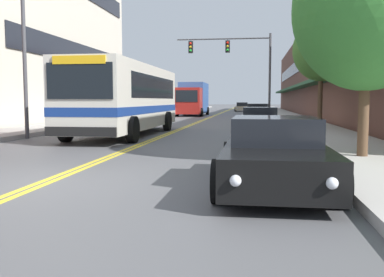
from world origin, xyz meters
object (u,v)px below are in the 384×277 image
car_silver_parked_left_near (166,110)px  car_black_parked_right_foreground (275,154)px  car_beige_moving_lead (242,107)px  box_truck (193,99)px  street_lamp_left_near (29,13)px  car_white_parked_right_far (260,121)px  car_navy_parked_left_far (139,113)px  street_tree_right_near (367,9)px  traffic_signal_mast (238,59)px  car_charcoal_parked_right_mid (257,113)px  fire_hydrant (301,125)px  city_bus (127,96)px  street_tree_right_mid (321,50)px

car_silver_parked_left_near → car_black_parked_right_foreground: car_silver_parked_left_near is taller
car_beige_moving_lead → box_truck: 18.54m
car_black_parked_right_foreground → street_lamp_left_near: (-9.41, 8.61, 4.51)m
car_white_parked_right_far → car_beige_moving_lead: car_beige_moving_lead is taller
car_navy_parked_left_far → street_tree_right_near: bearing=-60.1°
car_silver_parked_left_near → traffic_signal_mast: 10.05m
car_silver_parked_left_near → car_beige_moving_lead: 23.32m
car_charcoal_parked_right_mid → traffic_signal_mast: size_ratio=0.64×
car_navy_parked_left_far → street_lamp_left_near: street_lamp_left_near is taller
car_silver_parked_left_near → fire_hydrant: size_ratio=6.14×
city_bus → car_charcoal_parked_right_mid: size_ratio=2.25×
car_black_parked_right_foreground → car_charcoal_parked_right_mid: size_ratio=0.97×
box_truck → car_charcoal_parked_right_mid: bearing=-58.6°
car_charcoal_parked_right_mid → fire_hydrant: bearing=-83.8°
street_tree_right_near → street_tree_right_mid: size_ratio=1.01×
street_tree_right_mid → street_tree_right_near: bearing=-93.2°
fire_hydrant → car_silver_parked_left_near: bearing=115.2°
car_silver_parked_left_near → box_truck: (1.95, 4.46, 1.11)m
car_black_parked_right_foreground → street_tree_right_mid: street_tree_right_mid is taller
car_white_parked_right_far → street_tree_right_mid: 5.46m
car_beige_moving_lead → car_charcoal_parked_right_mid: bearing=-86.1°
car_charcoal_parked_right_mid → street_tree_right_near: size_ratio=0.84×
traffic_signal_mast → car_beige_moving_lead: bearing=90.7°
car_white_parked_right_far → street_lamp_left_near: street_lamp_left_near is taller
car_beige_moving_lead → street_lamp_left_near: street_lamp_left_near is taller
car_charcoal_parked_right_mid → traffic_signal_mast: traffic_signal_mast is taller
city_bus → car_silver_parked_left_near: (-2.49, 20.74, -1.13)m
traffic_signal_mast → car_navy_parked_left_far: bearing=-153.3°
car_charcoal_parked_right_mid → street_tree_right_near: bearing=-83.7°
car_silver_parked_left_near → car_charcoal_parked_right_mid: car_silver_parked_left_near is taller
city_bus → street_tree_right_mid: 10.22m
car_navy_parked_left_far → fire_hydrant: 15.96m
traffic_signal_mast → street_tree_right_near: bearing=-79.9°
car_charcoal_parked_right_mid → street_lamp_left_near: 19.85m
street_lamp_left_near → fire_hydrant: 12.00m
car_silver_parked_left_near → car_beige_moving_lead: car_silver_parked_left_near is taller
street_tree_right_near → street_tree_right_mid: 11.66m
car_black_parked_right_foreground → car_white_parked_right_far: size_ratio=1.04×
street_lamp_left_near → street_tree_right_near: street_lamp_left_near is taller
city_bus → car_navy_parked_left_far: (-2.50, 11.33, -1.13)m
car_white_parked_right_far → traffic_signal_mast: (-1.58, 13.79, 4.23)m
car_silver_parked_left_near → fire_hydrant: car_silver_parked_left_near is taller
car_beige_moving_lead → street_tree_right_near: (4.38, -50.91, 3.23)m
car_beige_moving_lead → fire_hydrant: car_beige_moving_lead is taller
city_bus → car_black_parked_right_foreground: (6.17, -11.18, -1.16)m
fire_hydrant → car_beige_moving_lead: bearing=94.7°
street_lamp_left_near → car_white_parked_right_far: bearing=21.3°
box_truck → street_tree_right_mid: street_tree_right_mid is taller
traffic_signal_mast → street_lamp_left_near: street_lamp_left_near is taller
car_charcoal_parked_right_mid → street_lamp_left_near: street_lamp_left_near is taller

